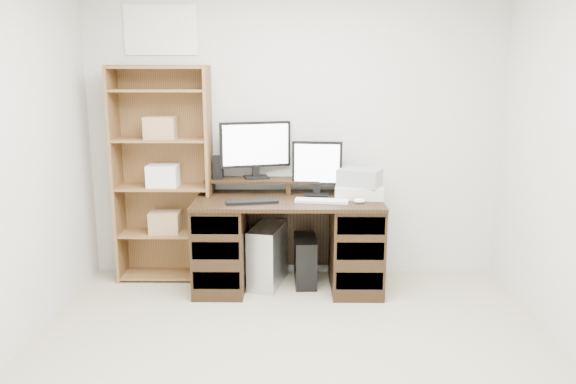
{
  "coord_description": "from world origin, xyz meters",
  "views": [
    {
      "loc": [
        -0.01,
        -2.75,
        1.77
      ],
      "look_at": [
        -0.05,
        1.43,
        0.85
      ],
      "focal_mm": 35.0,
      "sensor_mm": 36.0,
      "label": 1
    }
  ],
  "objects_px": {
    "desk": "(288,241)",
    "bookshelf": "(164,173)",
    "printer": "(359,191)",
    "tower_silver": "(268,255)",
    "tower_black": "(305,261)",
    "monitor_small": "(317,166)",
    "monitor_wide": "(255,147)"
  },
  "relations": [
    {
      "from": "printer",
      "to": "tower_black",
      "type": "bearing_deg",
      "value": -175.12
    },
    {
      "from": "monitor_small",
      "to": "tower_black",
      "type": "height_order",
      "value": "monitor_small"
    },
    {
      "from": "monitor_wide",
      "to": "bookshelf",
      "type": "relative_size",
      "value": 0.32
    },
    {
      "from": "tower_silver",
      "to": "tower_black",
      "type": "distance_m",
      "value": 0.32
    },
    {
      "from": "desk",
      "to": "tower_silver",
      "type": "height_order",
      "value": "desk"
    },
    {
      "from": "printer",
      "to": "bookshelf",
      "type": "height_order",
      "value": "bookshelf"
    },
    {
      "from": "desk",
      "to": "monitor_small",
      "type": "height_order",
      "value": "monitor_small"
    },
    {
      "from": "desk",
      "to": "bookshelf",
      "type": "height_order",
      "value": "bookshelf"
    },
    {
      "from": "monitor_wide",
      "to": "monitor_small",
      "type": "xyz_separation_m",
      "value": [
        0.51,
        -0.14,
        -0.14
      ]
    },
    {
      "from": "printer",
      "to": "tower_silver",
      "type": "height_order",
      "value": "printer"
    },
    {
      "from": "monitor_wide",
      "to": "tower_silver",
      "type": "relative_size",
      "value": 1.16
    },
    {
      "from": "desk",
      "to": "monitor_wide",
      "type": "relative_size",
      "value": 2.57
    },
    {
      "from": "monitor_wide",
      "to": "bookshelf",
      "type": "bearing_deg",
      "value": 167.3
    },
    {
      "from": "tower_silver",
      "to": "bookshelf",
      "type": "xyz_separation_m",
      "value": [
        -0.87,
        0.16,
        0.67
      ]
    },
    {
      "from": "monitor_wide",
      "to": "desk",
      "type": "bearing_deg",
      "value": -58.37
    },
    {
      "from": "desk",
      "to": "tower_black",
      "type": "relative_size",
      "value": 3.71
    },
    {
      "from": "monitor_wide",
      "to": "tower_silver",
      "type": "distance_m",
      "value": 0.91
    },
    {
      "from": "tower_silver",
      "to": "bookshelf",
      "type": "height_order",
      "value": "bookshelf"
    },
    {
      "from": "desk",
      "to": "tower_black",
      "type": "distance_m",
      "value": 0.25
    },
    {
      "from": "printer",
      "to": "tower_silver",
      "type": "distance_m",
      "value": 0.93
    },
    {
      "from": "monitor_small",
      "to": "printer",
      "type": "xyz_separation_m",
      "value": [
        0.34,
        -0.07,
        -0.2
      ]
    },
    {
      "from": "printer",
      "to": "tower_silver",
      "type": "relative_size",
      "value": 0.76
    },
    {
      "from": "desk",
      "to": "bookshelf",
      "type": "xyz_separation_m",
      "value": [
        -1.05,
        0.21,
        0.53
      ]
    },
    {
      "from": "monitor_wide",
      "to": "bookshelf",
      "type": "xyz_separation_m",
      "value": [
        -0.77,
        -0.04,
        -0.22
      ]
    },
    {
      "from": "tower_silver",
      "to": "bookshelf",
      "type": "bearing_deg",
      "value": -177.3
    },
    {
      "from": "monitor_wide",
      "to": "bookshelf",
      "type": "distance_m",
      "value": 0.8
    },
    {
      "from": "monitor_wide",
      "to": "printer",
      "type": "xyz_separation_m",
      "value": [
        0.85,
        -0.2,
        -0.34
      ]
    },
    {
      "from": "tower_silver",
      "to": "tower_black",
      "type": "relative_size",
      "value": 1.24
    },
    {
      "from": "monitor_wide",
      "to": "tower_silver",
      "type": "height_order",
      "value": "monitor_wide"
    },
    {
      "from": "monitor_small",
      "to": "tower_silver",
      "type": "bearing_deg",
      "value": -164.73
    },
    {
      "from": "printer",
      "to": "tower_black",
      "type": "relative_size",
      "value": 0.94
    },
    {
      "from": "monitor_small",
      "to": "tower_black",
      "type": "relative_size",
      "value": 1.1
    }
  ]
}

